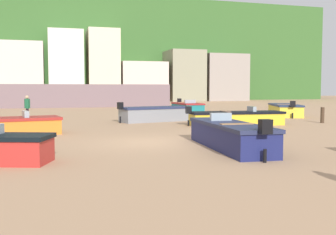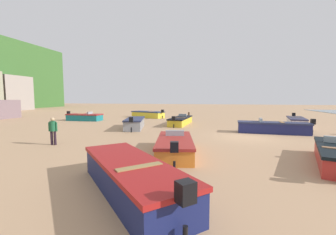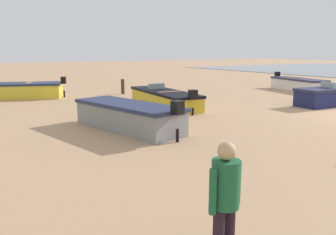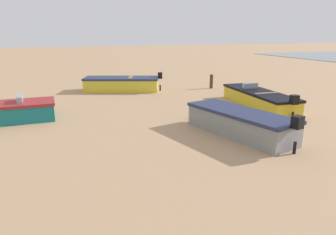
{
  "view_description": "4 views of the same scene",
  "coord_description": "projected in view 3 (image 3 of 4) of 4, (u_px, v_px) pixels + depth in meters",
  "views": [
    {
      "loc": [
        -3.7,
        -14.73,
        2.05
      ],
      "look_at": [
        2.47,
        6.58,
        0.44
      ],
      "focal_mm": 42.98,
      "sensor_mm": 36.0,
      "label": 1
    },
    {
      "loc": [
        -15.89,
        2.15,
        2.75
      ],
      "look_at": [
        0.1,
        5.69,
        1.26
      ],
      "focal_mm": 23.05,
      "sensor_mm": 36.0,
      "label": 2
    },
    {
      "loc": [
        -8.04,
        13.92,
        2.64
      ],
      "look_at": [
        -1.94,
        10.29,
        1.25
      ],
      "focal_mm": 36.22,
      "sensor_mm": 36.0,
      "label": 3
    },
    {
      "loc": [
        -7.09,
        15.69,
        3.71
      ],
      "look_at": [
        3.23,
        11.82,
        0.69
      ],
      "focal_mm": 33.55,
      "sensor_mm": 36.0,
      "label": 4
    }
  ],
  "objects": [
    {
      "name": "boat_yellow_3",
      "position": [
        164.0,
        98.0,
        16.56
      ],
      "size": [
        5.59,
        1.89,
        1.08
      ],
      "rotation": [
        0.0,
        0.0,
        4.64
      ],
      "color": "gold",
      "rests_on": "ground"
    },
    {
      "name": "mooring_post_mid_beach",
      "position": [
        123.0,
        87.0,
        21.28
      ],
      "size": [
        0.22,
        0.22,
        0.93
      ],
      "primitive_type": "cylinder",
      "color": "#412F21",
      "rests_on": "ground"
    },
    {
      "name": "beach_walker_foreground",
      "position": [
        225.0,
        196.0,
        4.01
      ],
      "size": [
        0.39,
        0.54,
        1.62
      ],
      "rotation": [
        0.0,
        0.0,
        4.88
      ],
      "color": "black",
      "rests_on": "ground"
    },
    {
      "name": "boat_white_8",
      "position": [
        298.0,
        84.0,
        23.22
      ],
      "size": [
        4.69,
        2.24,
        1.15
      ],
      "rotation": [
        0.0,
        0.0,
        1.37
      ],
      "color": "white",
      "rests_on": "ground"
    },
    {
      "name": "boat_yellow_4",
      "position": [
        19.0,
        90.0,
        19.34
      ],
      "size": [
        3.27,
        5.04,
        1.2
      ],
      "rotation": [
        0.0,
        0.0,
        5.92
      ],
      "color": "gold",
      "rests_on": "ground"
    },
    {
      "name": "boat_grey_9",
      "position": [
        128.0,
        116.0,
        11.55
      ],
      "size": [
        4.73,
        2.51,
        1.23
      ],
      "rotation": [
        0.0,
        0.0,
        4.96
      ],
      "color": "gray",
      "rests_on": "ground"
    }
  ]
}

